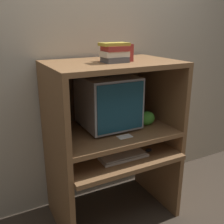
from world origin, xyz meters
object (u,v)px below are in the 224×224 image
object	(u,v)px
keyboard	(123,157)
snack_bag	(147,118)
crt_monitor	(108,101)
book_stack	(115,53)
storage_box	(118,53)
mouse	(149,150)

from	to	relation	value
keyboard	snack_bag	distance (m)	0.41
crt_monitor	book_stack	distance (m)	0.42
storage_box	crt_monitor	bearing A→B (deg)	126.35
snack_bag	storage_box	bearing A→B (deg)	169.75
storage_box	book_stack	bearing A→B (deg)	-136.42
storage_box	mouse	bearing A→B (deg)	-42.98
mouse	snack_bag	bearing A→B (deg)	64.11
crt_monitor	storage_box	world-z (taller)	storage_box
crt_monitor	keyboard	bearing A→B (deg)	-89.27
keyboard	mouse	distance (m)	0.24
book_stack	storage_box	world-z (taller)	book_stack
keyboard	storage_box	size ratio (longest dim) A/B	2.10
mouse	book_stack	world-z (taller)	book_stack
keyboard	storage_box	bearing A→B (deg)	75.16
mouse	snack_bag	xyz separation A→B (m)	(0.07, 0.13, 0.23)
keyboard	mouse	world-z (taller)	mouse
keyboard	book_stack	size ratio (longest dim) A/B	1.90
mouse	storage_box	bearing A→B (deg)	137.02
book_stack	snack_bag	bearing A→B (deg)	1.31
keyboard	storage_box	distance (m)	0.80
keyboard	storage_box	xyz separation A→B (m)	(0.05, 0.18, 0.78)
snack_bag	book_stack	world-z (taller)	book_stack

